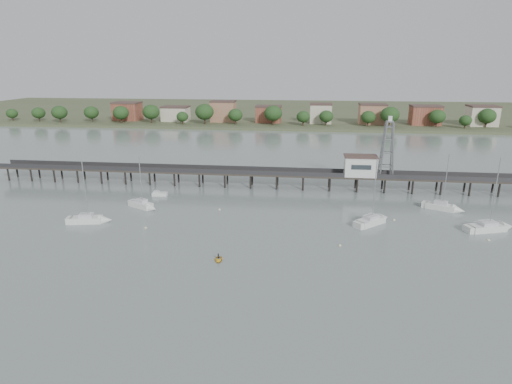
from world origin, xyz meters
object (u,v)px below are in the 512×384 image
at_px(sailboat_a, 93,220).
at_px(yellow_dinghy, 218,261).
at_px(pier, 264,173).
at_px(sailboat_c, 375,220).
at_px(lattice_tower, 387,149).
at_px(sailboat_e, 447,208).
at_px(white_tender, 159,194).
at_px(sailboat_b, 145,206).
at_px(sailboat_d, 494,227).

xyz_separation_m(sailboat_a, yellow_dinghy, (29.78, -14.70, -0.64)).
bearing_deg(pier, sailboat_c, -43.04).
distance_m(lattice_tower, yellow_dinghy, 58.42).
height_order(sailboat_e, yellow_dinghy, sailboat_e).
distance_m(white_tender, yellow_dinghy, 41.28).
xyz_separation_m(pier, sailboat_e, (43.10, -14.11, -3.16)).
distance_m(lattice_tower, sailboat_a, 72.30).
height_order(sailboat_e, sailboat_b, sailboat_e).
xyz_separation_m(white_tender, yellow_dinghy, (22.32, -34.72, -0.45)).
relative_size(sailboat_d, sailboat_b, 1.25).
bearing_deg(yellow_dinghy, sailboat_e, 27.83).
relative_size(lattice_tower, sailboat_d, 0.98).
bearing_deg(sailboat_c, sailboat_a, 144.03).
relative_size(sailboat_c, sailboat_a, 1.06).
relative_size(pier, sailboat_d, 9.45).
xyz_separation_m(sailboat_b, sailboat_c, (51.38, -3.25, -0.01)).
relative_size(sailboat_e, white_tender, 3.55).
height_order(sailboat_a, white_tender, sailboat_a).
bearing_deg(sailboat_c, sailboat_d, -45.94).
xyz_separation_m(lattice_tower, sailboat_d, (17.46, -25.50, -10.47)).
bearing_deg(sailboat_d, lattice_tower, 106.45).
distance_m(sailboat_d, sailboat_c, 23.15).
distance_m(sailboat_e, sailboat_b, 68.97).
height_order(lattice_tower, sailboat_d, lattice_tower).
distance_m(sailboat_a, white_tender, 21.37).
distance_m(pier, sailboat_b, 33.15).
bearing_deg(pier, sailboat_a, -136.83).
distance_m(sailboat_a, yellow_dinghy, 33.22).
bearing_deg(sailboat_d, sailboat_a, 165.87).
relative_size(pier, yellow_dinghy, 58.89).
bearing_deg(white_tender, pier, 19.71).
bearing_deg(sailboat_b, sailboat_e, 33.50).
relative_size(sailboat_e, sailboat_a, 0.99).
height_order(pier, sailboat_c, sailboat_c).
bearing_deg(white_tender, sailboat_b, -93.49).
distance_m(sailboat_d, yellow_dinghy, 55.93).
height_order(white_tender, yellow_dinghy, white_tender).
bearing_deg(lattice_tower, sailboat_e, -50.58).
bearing_deg(sailboat_d, pier, 134.54).
bearing_deg(sailboat_d, sailboat_b, 158.52).
xyz_separation_m(pier, sailboat_a, (-33.00, -30.96, -3.16)).
bearing_deg(white_tender, lattice_tower, 7.38).
distance_m(lattice_tower, sailboat_d, 32.63).
height_order(pier, sailboat_a, sailboat_a).
bearing_deg(yellow_dinghy, sailboat_b, 125.60).
distance_m(sailboat_d, sailboat_e, 12.81).
xyz_separation_m(sailboat_d, white_tender, (-74.49, 14.57, -0.18)).
bearing_deg(pier, sailboat_d, -27.52).
relative_size(pier, sailboat_e, 10.94).
bearing_deg(sailboat_d, yellow_dinghy, -176.82).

